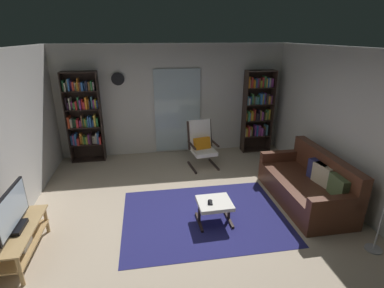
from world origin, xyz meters
TOP-DOWN VIEW (x-y plane):
  - ground_plane at (0.00, 0.00)m, footprint 7.02×7.02m
  - wall_back at (0.00, 2.90)m, footprint 5.60×0.06m
  - wall_right at (2.70, 0.00)m, footprint 0.06×6.00m
  - glass_door_panel at (0.11, 2.83)m, footprint 1.10×0.01m
  - area_rug at (0.19, -0.03)m, footprint 2.59×1.94m
  - tv_stand at (-2.38, -0.55)m, footprint 0.46×1.11m
  - television at (-2.38, -0.53)m, footprint 0.20×0.86m
  - bookshelf_near_tv at (-2.04, 2.68)m, footprint 0.75×0.30m
  - bookshelf_near_sofa at (2.05, 2.63)m, footprint 0.71×0.30m
  - leather_sofa at (2.08, 0.14)m, footprint 0.90×1.90m
  - lounge_armchair at (0.53, 1.95)m, footprint 0.65×0.72m
  - ottoman at (0.32, -0.18)m, footprint 0.53×0.49m
  - tv_remote at (0.25, -0.21)m, footprint 0.05×0.15m
  - cell_phone at (0.24, -0.21)m, footprint 0.10×0.15m
  - wall_clock at (-1.23, 2.82)m, footprint 0.29×0.03m

SIDE VIEW (x-z plane):
  - ground_plane at x=0.00m, z-range 0.00..0.00m
  - area_rug at x=0.19m, z-range 0.00..0.01m
  - tv_stand at x=-2.38m, z-range 0.07..0.51m
  - ottoman at x=0.32m, z-range 0.12..0.48m
  - leather_sofa at x=2.08m, z-range -0.13..0.76m
  - cell_phone at x=0.24m, z-range 0.37..0.38m
  - tv_remote at x=0.25m, z-range 0.37..0.38m
  - lounge_armchair at x=0.53m, z-range 0.02..1.05m
  - television at x=-2.38m, z-range 0.43..0.97m
  - glass_door_panel at x=0.11m, z-range 0.05..2.05m
  - bookshelf_near_sofa at x=2.05m, z-range 0.07..2.07m
  - bookshelf_near_tv at x=-2.04m, z-range 0.05..2.10m
  - wall_back at x=0.00m, z-range 0.00..2.60m
  - wall_right at x=2.70m, z-range 0.00..2.60m
  - wall_clock at x=-1.23m, z-range 1.71..2.00m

